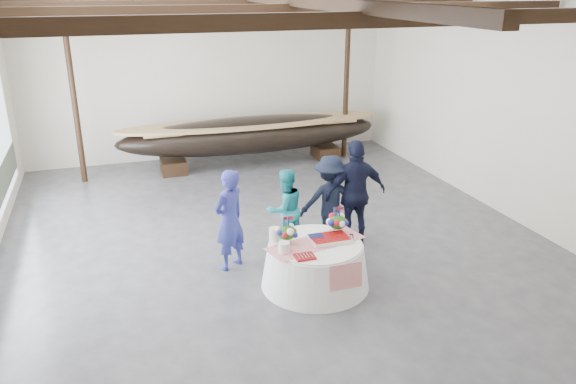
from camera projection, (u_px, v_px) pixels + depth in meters
name	position (u px, v px, depth m)	size (l,w,h in m)	color
floor	(275.00, 240.00, 10.77)	(10.00, 12.00, 0.01)	#3D3D42
wall_back	(210.00, 76.00, 15.32)	(10.00, 0.02, 4.50)	silver
wall_front	(486.00, 289.00, 4.65)	(10.00, 0.02, 4.50)	silver
wall_right	(508.00, 107.00, 11.46)	(0.02, 12.00, 4.50)	silver
pavilion_structure	(260.00, 20.00, 10.09)	(9.80, 11.76, 4.50)	black
longboat_display	(252.00, 134.00, 14.92)	(7.07, 1.41, 1.33)	black
banquet_table	(315.00, 264.00, 9.04)	(1.75, 1.75, 0.75)	white
tabletop_items	(312.00, 232.00, 8.95)	(1.70, 1.01, 0.40)	red
guest_woman_blue	(229.00, 220.00, 9.45)	(0.65, 0.42, 1.77)	navy
guest_woman_teal	(285.00, 209.00, 10.22)	(0.74, 0.58, 1.53)	teal
guest_man_left	(330.00, 200.00, 10.38)	(1.11, 0.64, 1.71)	black
guest_man_right	(356.00, 193.00, 10.30)	(1.18, 0.49, 2.01)	black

